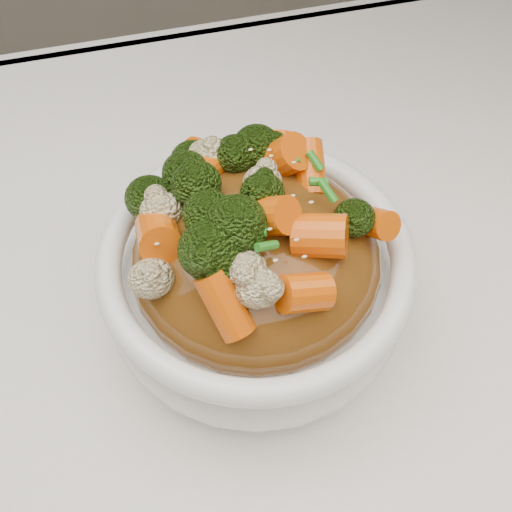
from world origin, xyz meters
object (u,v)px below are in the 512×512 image
object	(u,v)px
carrots	(256,198)
broccoli	(256,199)
bowl	(256,282)
dining_table	(215,492)

from	to	relation	value
carrots	broccoli	size ratio (longest dim) A/B	1.00
bowl	broccoli	bearing A→B (deg)	-116.57
broccoli	bowl	bearing A→B (deg)	63.43
dining_table	carrots	distance (m)	0.51
bowl	broccoli	distance (m)	0.09
carrots	broccoli	xyz separation A→B (m)	(0.00, 0.00, -0.00)
dining_table	carrots	bearing A→B (deg)	21.86
carrots	dining_table	bearing A→B (deg)	-158.14
dining_table	bowl	xyz separation A→B (m)	(0.06, 0.02, 0.42)
dining_table	bowl	size ratio (longest dim) A/B	5.62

